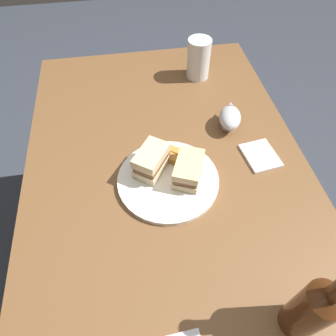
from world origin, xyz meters
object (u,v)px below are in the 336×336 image
(gravy_boat, at_px, (230,117))
(cider_bottle, at_px, (313,309))
(sandwich_half_left, at_px, (188,169))
(pint_glass, at_px, (198,61))
(napkin, at_px, (260,156))
(plate, at_px, (168,180))
(sandwich_half_right, at_px, (151,161))

(gravy_boat, xyz_separation_m, cider_bottle, (-0.57, 0.03, 0.06))
(sandwich_half_left, xyz_separation_m, pint_glass, (0.46, -0.13, 0.02))
(pint_glass, distance_m, cider_bottle, 0.85)
(gravy_boat, distance_m, napkin, 0.15)
(plate, bearing_deg, sandwich_half_right, 45.40)
(plate, xyz_separation_m, pint_glass, (0.46, -0.19, 0.06))
(sandwich_half_left, height_order, sandwich_half_right, sandwich_half_right)
(napkin, bearing_deg, sandwich_half_right, 91.04)
(sandwich_half_left, relative_size, gravy_boat, 1.03)
(gravy_boat, distance_m, cider_bottle, 0.57)
(plate, bearing_deg, cider_bottle, -153.28)
(gravy_boat, relative_size, cider_bottle, 0.48)
(cider_bottle, xyz_separation_m, napkin, (0.43, -0.08, -0.10))
(plate, height_order, sandwich_half_right, sandwich_half_right)
(gravy_boat, bearing_deg, napkin, -157.52)
(sandwich_half_right, xyz_separation_m, gravy_boat, (0.14, -0.26, -0.01))
(sandwich_half_left, xyz_separation_m, sandwich_half_right, (0.04, 0.09, 0.01))
(plate, height_order, sandwich_half_left, sandwich_half_left)
(sandwich_half_left, bearing_deg, napkin, -78.58)
(sandwich_half_left, distance_m, cider_bottle, 0.42)
(sandwich_half_left, bearing_deg, pint_glass, -15.82)
(plate, distance_m, sandwich_half_right, 0.07)
(sandwich_half_right, bearing_deg, pint_glass, -27.94)
(napkin, bearing_deg, plate, 98.94)
(plate, relative_size, napkin, 2.51)
(napkin, bearing_deg, sandwich_half_left, 101.42)
(sandwich_half_left, distance_m, pint_glass, 0.48)
(cider_bottle, bearing_deg, plate, 26.72)
(plate, height_order, gravy_boat, gravy_boat)
(gravy_boat, bearing_deg, cider_bottle, 177.19)
(plate, bearing_deg, napkin, -81.06)
(sandwich_half_right, relative_size, pint_glass, 0.86)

